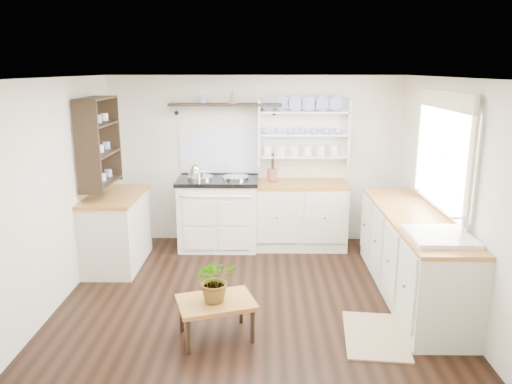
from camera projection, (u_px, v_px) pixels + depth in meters
floor at (253, 297)px, 5.36m from camera, size 4.00×3.80×0.01m
wall_back at (255, 160)px, 6.93m from camera, size 4.00×0.02×2.30m
wall_right at (450, 194)px, 5.05m from camera, size 0.02×3.80×2.30m
wall_left at (58, 192)px, 5.11m from camera, size 0.02×3.80×2.30m
ceiling at (252, 78)px, 4.81m from camera, size 4.00×3.80×0.01m
window at (443, 151)px, 5.10m from camera, size 0.08×1.55×1.22m
aga_cooker at (218, 212)px, 6.77m from camera, size 1.07×0.74×0.99m
back_cabinets at (299, 214)px, 6.79m from camera, size 1.27×0.63×0.90m
right_cabinets at (412, 254)px, 5.32m from camera, size 0.62×2.43×0.90m
belfast_sink at (439, 249)px, 4.51m from camera, size 0.55×0.60×0.45m
left_cabinets at (117, 229)px, 6.15m from camera, size 0.62×1.13×0.90m
plate_rack at (303, 131)px, 6.78m from camera, size 1.20×0.22×0.90m
high_shelf at (225, 105)px, 6.63m from camera, size 1.50×0.29×0.16m
left_shelving at (99, 141)px, 5.89m from camera, size 0.28×0.80×1.05m
kettle at (196, 174)px, 6.53m from camera, size 0.19×0.19×0.23m
utensil_crock at (272, 175)px, 6.75m from camera, size 0.13×0.13×0.15m
center_table at (216, 305)px, 4.48m from camera, size 0.79×0.66×0.36m
potted_plant at (215, 279)px, 4.42m from camera, size 0.45×0.43×0.41m
floor_rug at (375, 335)px, 4.57m from camera, size 0.64×0.90×0.02m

